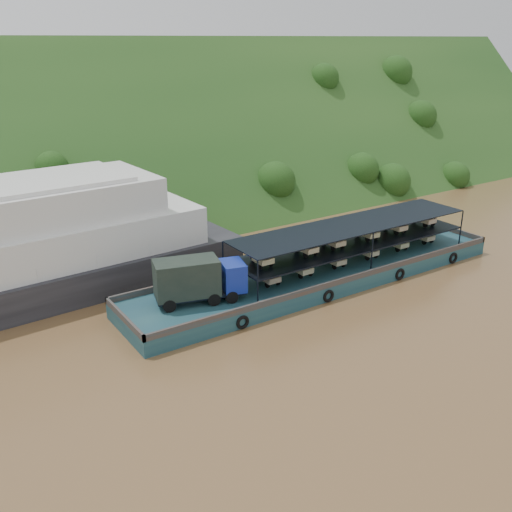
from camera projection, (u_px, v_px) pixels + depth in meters
ground at (298, 300)px, 45.42m from camera, size 160.00×160.00×0.00m
hillside at (127, 200)px, 73.42m from camera, size 140.00×39.60×39.60m
cargo_barge at (311, 272)px, 47.85m from camera, size 35.00×7.18×4.58m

